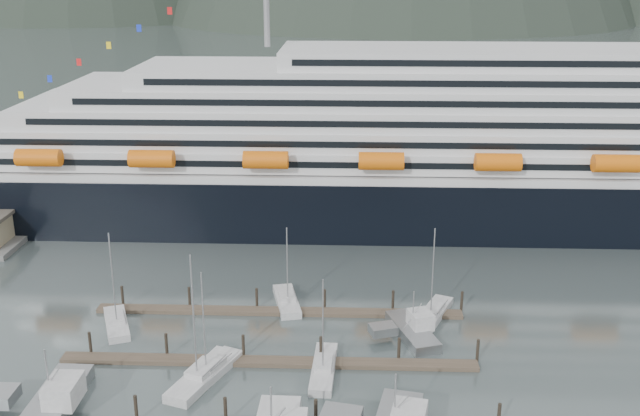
{
  "coord_description": "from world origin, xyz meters",
  "views": [
    {
      "loc": [
        3.94,
        -72.74,
        44.02
      ],
      "look_at": [
        0.2,
        22.0,
        12.66
      ],
      "focal_mm": 42.0,
      "sensor_mm": 36.0,
      "label": 1
    }
  ],
  "objects_px": {
    "cruise_ship": "(498,154)",
    "sailboat_f": "(287,302)",
    "sailboat_d": "(324,369)",
    "sailboat_g": "(433,314)",
    "trawler_e": "(411,330)",
    "sailboat_b": "(203,376)",
    "trawler_a": "(50,404)",
    "sailboat_c": "(211,371)",
    "sailboat_a": "(117,324)"
  },
  "relations": [
    {
      "from": "sailboat_c",
      "to": "trawler_e",
      "type": "height_order",
      "value": "sailboat_c"
    },
    {
      "from": "cruise_ship",
      "to": "sailboat_f",
      "type": "distance_m",
      "value": 51.22
    },
    {
      "from": "sailboat_b",
      "to": "sailboat_c",
      "type": "distance_m",
      "value": 1.32
    },
    {
      "from": "sailboat_a",
      "to": "trawler_e",
      "type": "bearing_deg",
      "value": -112.86
    },
    {
      "from": "sailboat_b",
      "to": "trawler_e",
      "type": "relative_size",
      "value": 1.47
    },
    {
      "from": "cruise_ship",
      "to": "trawler_e",
      "type": "relative_size",
      "value": 19.52
    },
    {
      "from": "sailboat_b",
      "to": "sailboat_f",
      "type": "distance_m",
      "value": 20.88
    },
    {
      "from": "sailboat_b",
      "to": "sailboat_c",
      "type": "bearing_deg",
      "value": -14.59
    },
    {
      "from": "sailboat_b",
      "to": "sailboat_c",
      "type": "relative_size",
      "value": 1.19
    },
    {
      "from": "trawler_e",
      "to": "cruise_ship",
      "type": "bearing_deg",
      "value": -40.05
    },
    {
      "from": "sailboat_c",
      "to": "cruise_ship",
      "type": "bearing_deg",
      "value": -14.04
    },
    {
      "from": "sailboat_b",
      "to": "trawler_a",
      "type": "relative_size",
      "value": 1.09
    },
    {
      "from": "sailboat_b",
      "to": "sailboat_d",
      "type": "xyz_separation_m",
      "value": [
        13.28,
        2.11,
        -0.05
      ]
    },
    {
      "from": "sailboat_b",
      "to": "trawler_e",
      "type": "xyz_separation_m",
      "value": [
        23.8,
        11.03,
        0.41
      ]
    },
    {
      "from": "sailboat_f",
      "to": "sailboat_c",
      "type": "bearing_deg",
      "value": 146.69
    },
    {
      "from": "sailboat_b",
      "to": "sailboat_g",
      "type": "bearing_deg",
      "value": -38.69
    },
    {
      "from": "sailboat_g",
      "to": "trawler_e",
      "type": "height_order",
      "value": "sailboat_g"
    },
    {
      "from": "sailboat_g",
      "to": "trawler_e",
      "type": "xyz_separation_m",
      "value": [
        -3.2,
        -5.36,
        0.45
      ]
    },
    {
      "from": "sailboat_d",
      "to": "trawler_a",
      "type": "xyz_separation_m",
      "value": [
        -27.71,
        -9.01,
        0.59
      ]
    },
    {
      "from": "trawler_e",
      "to": "sailboat_g",
      "type": "bearing_deg",
      "value": -48.89
    },
    {
      "from": "cruise_ship",
      "to": "sailboat_f",
      "type": "bearing_deg",
      "value": -133.23
    },
    {
      "from": "cruise_ship",
      "to": "sailboat_g",
      "type": "height_order",
      "value": "cruise_ship"
    },
    {
      "from": "cruise_ship",
      "to": "sailboat_g",
      "type": "xyz_separation_m",
      "value": [
        -14.89,
        -39.35,
        -11.63
      ]
    },
    {
      "from": "trawler_a",
      "to": "trawler_e",
      "type": "bearing_deg",
      "value": -64.51
    },
    {
      "from": "cruise_ship",
      "to": "sailboat_b",
      "type": "relative_size",
      "value": 13.24
    },
    {
      "from": "cruise_ship",
      "to": "sailboat_g",
      "type": "relative_size",
      "value": 16.1
    },
    {
      "from": "sailboat_c",
      "to": "sailboat_g",
      "type": "bearing_deg",
      "value": -36.83
    },
    {
      "from": "cruise_ship",
      "to": "sailboat_d",
      "type": "distance_m",
      "value": 61.88
    },
    {
      "from": "trawler_a",
      "to": "sailboat_c",
      "type": "bearing_deg",
      "value": -61.88
    },
    {
      "from": "sailboat_c",
      "to": "trawler_e",
      "type": "xyz_separation_m",
      "value": [
        23.05,
        9.94,
        0.44
      ]
    },
    {
      "from": "sailboat_a",
      "to": "trawler_a",
      "type": "height_order",
      "value": "sailboat_a"
    },
    {
      "from": "sailboat_c",
      "to": "trawler_e",
      "type": "relative_size",
      "value": 1.23
    },
    {
      "from": "sailboat_a",
      "to": "sailboat_g",
      "type": "relative_size",
      "value": 1.03
    },
    {
      "from": "cruise_ship",
      "to": "sailboat_b",
      "type": "xyz_separation_m",
      "value": [
        -41.89,
        -55.74,
        -11.59
      ]
    },
    {
      "from": "sailboat_b",
      "to": "sailboat_g",
      "type": "relative_size",
      "value": 1.22
    },
    {
      "from": "sailboat_a",
      "to": "sailboat_b",
      "type": "xyz_separation_m",
      "value": [
        13.24,
        -12.0,
        0.03
      ]
    },
    {
      "from": "sailboat_b",
      "to": "trawler_a",
      "type": "distance_m",
      "value": 16.0
    },
    {
      "from": "sailboat_a",
      "to": "trawler_e",
      "type": "height_order",
      "value": "sailboat_a"
    },
    {
      "from": "cruise_ship",
      "to": "sailboat_a",
      "type": "height_order",
      "value": "cruise_ship"
    },
    {
      "from": "cruise_ship",
      "to": "sailboat_f",
      "type": "relative_size",
      "value": 17.76
    },
    {
      "from": "cruise_ship",
      "to": "trawler_a",
      "type": "xyz_separation_m",
      "value": [
        -56.32,
        -62.64,
        -11.05
      ]
    },
    {
      "from": "sailboat_a",
      "to": "sailboat_b",
      "type": "height_order",
      "value": "sailboat_b"
    },
    {
      "from": "sailboat_a",
      "to": "sailboat_c",
      "type": "distance_m",
      "value": 17.75
    },
    {
      "from": "sailboat_c",
      "to": "sailboat_d",
      "type": "xyz_separation_m",
      "value": [
        12.53,
        1.03,
        -0.02
      ]
    },
    {
      "from": "sailboat_f",
      "to": "trawler_e",
      "type": "height_order",
      "value": "sailboat_f"
    },
    {
      "from": "sailboat_g",
      "to": "trawler_a",
      "type": "distance_m",
      "value": 47.53
    },
    {
      "from": "sailboat_b",
      "to": "trawler_a",
      "type": "xyz_separation_m",
      "value": [
        -14.43,
        -6.9,
        0.54
      ]
    },
    {
      "from": "sailboat_c",
      "to": "sailboat_g",
      "type": "relative_size",
      "value": 1.02
    },
    {
      "from": "sailboat_a",
      "to": "trawler_a",
      "type": "distance_m",
      "value": 18.95
    },
    {
      "from": "sailboat_b",
      "to": "sailboat_c",
      "type": "xyz_separation_m",
      "value": [
        0.75,
        1.09,
        -0.03
      ]
    }
  ]
}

